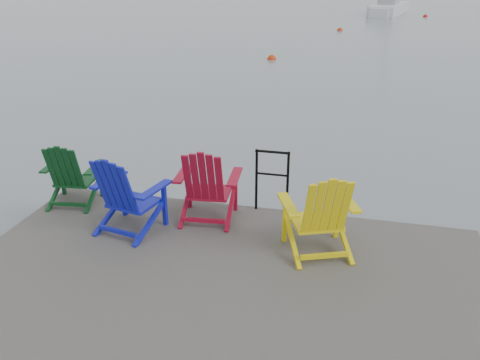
% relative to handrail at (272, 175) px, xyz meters
% --- Properties ---
extents(ground, '(400.00, 400.00, 0.00)m').
position_rel_handrail_xyz_m(ground, '(-0.25, -2.45, -1.04)').
color(ground, slate).
rests_on(ground, ground).
extents(dock, '(6.00, 5.00, 1.40)m').
position_rel_handrail_xyz_m(dock, '(-0.25, -2.45, -0.69)').
color(dock, '#2A2725').
rests_on(dock, ground).
extents(handrail, '(0.48, 0.04, 0.90)m').
position_rel_handrail_xyz_m(handrail, '(0.00, 0.00, 0.00)').
color(handrail, black).
rests_on(handrail, dock).
extents(chair_green, '(0.83, 0.78, 0.96)m').
position_rel_handrail_xyz_m(chair_green, '(-2.83, -0.48, -0.06)').
color(chair_green, '#0A3916').
rests_on(chair_green, dock).
extents(chair_blue, '(0.97, 0.91, 1.07)m').
position_rel_handrail_xyz_m(chair_blue, '(-1.70, -1.03, -0.00)').
color(chair_blue, '#1017A9').
rests_on(chair_blue, dock).
extents(chair_red, '(0.90, 0.84, 1.06)m').
position_rel_handrail_xyz_m(chair_red, '(-0.79, -0.49, -0.01)').
color(chair_red, maroon).
rests_on(chair_red, dock).
extents(chair_yellow, '(1.04, 1.00, 1.08)m').
position_rel_handrail_xyz_m(chair_yellow, '(0.76, -1.02, 0.00)').
color(chair_yellow, yellow).
rests_on(chair_yellow, dock).
extents(sailboat_near, '(3.54, 8.04, 10.84)m').
position_rel_handrail_xyz_m(sailboat_near, '(2.61, 39.65, -0.69)').
color(sailboat_near, silver).
rests_on(sailboat_near, ground).
extents(buoy_a, '(0.39, 0.39, 0.39)m').
position_rel_handrail_xyz_m(buoy_a, '(-2.80, 15.36, -1.04)').
color(buoy_a, '#BD2F0B').
rests_on(buoy_a, ground).
extents(buoy_b, '(0.35, 0.35, 0.35)m').
position_rel_handrail_xyz_m(buoy_b, '(-0.59, 26.67, -1.04)').
color(buoy_b, '#B82C0A').
rests_on(buoy_b, ground).
extents(buoy_d, '(0.37, 0.37, 0.37)m').
position_rel_handrail_xyz_m(buoy_d, '(5.38, 37.55, -1.04)').
color(buoy_d, red).
rests_on(buoy_d, ground).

